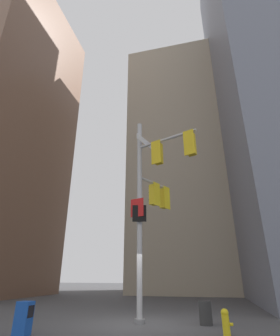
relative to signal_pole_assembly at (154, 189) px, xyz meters
The scene contains 6 objects.
ground 5.37m from the signal_pole_assembly, 166.34° to the right, with size 120.00×120.00×0.00m, color #474749.
building_mid_block 22.45m from the signal_pole_assembly, 89.03° to the left, with size 12.36×12.36×29.58m, color tan.
signal_pole_assembly is the anchor object (origin of this frame).
fire_hydrant 5.75m from the signal_pole_assembly, 34.13° to the right, with size 0.33×0.23×0.73m.
newspaper_box 6.80m from the signal_pole_assembly, 139.03° to the right, with size 0.45×0.36×0.93m.
trash_bin 5.24m from the signal_pole_assembly, ahead, with size 0.47×0.47×0.81m, color #2D2D2D.
Camera 1 is at (2.74, -10.94, 1.65)m, focal length 27.64 mm.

